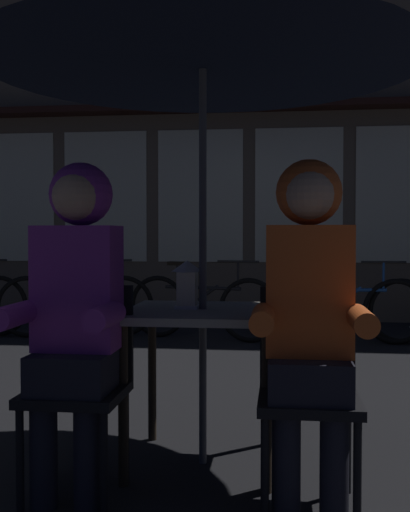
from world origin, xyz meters
The scene contains 12 objects.
ground_plane centered at (0.00, 0.00, 0.00)m, with size 60.00×60.00×0.00m, color black.
cafe_table centered at (0.00, 0.00, 0.64)m, with size 0.72×0.72×0.74m.
patio_umbrella centered at (0.00, 0.00, 2.06)m, with size 2.10×2.10×2.31m.
lantern centered at (-0.08, 0.02, 0.86)m, with size 0.11×0.11×0.23m.
chair_left centered at (-0.48, -0.37, 0.49)m, with size 0.40×0.40×0.87m.
chair_right centered at (0.48, -0.37, 0.49)m, with size 0.40×0.40×0.87m.
person_left_hooded centered at (-0.48, -0.43, 0.85)m, with size 0.45×0.56×1.40m.
person_right_hooded centered at (0.48, -0.43, 0.85)m, with size 0.45×0.56×1.40m.
shopfront_building centered at (-0.66, 5.39, 3.09)m, with size 10.00×0.93×6.20m.
bicycle_second centered at (-1.82, 3.54, 0.35)m, with size 1.66×0.35×0.84m.
bicycle_third centered at (-0.44, 3.53, 0.35)m, with size 1.64×0.45×0.84m.
bicycle_fourth centered at (1.00, 3.45, 0.35)m, with size 1.68×0.11×0.84m.
Camera 1 is at (0.36, -2.94, 1.09)m, focal length 43.96 mm.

